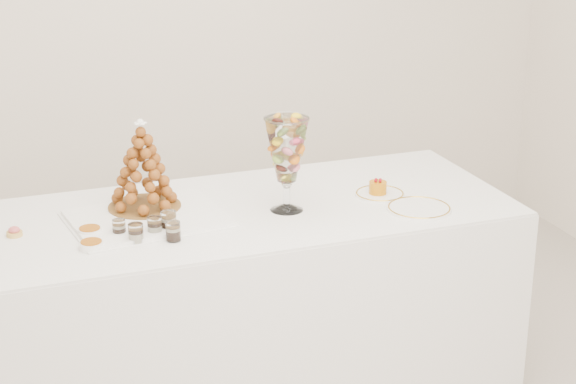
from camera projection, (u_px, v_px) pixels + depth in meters
name	position (u px, v px, depth m)	size (l,w,h in m)	color
buffet_table	(236.00, 306.00, 3.83)	(2.18, 0.90, 0.82)	white
lace_tray	(148.00, 218.00, 3.58)	(0.55, 0.41, 0.02)	white
macaron_vase	(287.00, 151.00, 3.61)	(0.17, 0.17, 0.36)	white
cake_plate	(380.00, 194.00, 3.85)	(0.20, 0.20, 0.01)	white
spare_plate	(419.00, 209.00, 3.69)	(0.25, 0.25, 0.01)	white
pink_tart	(14.00, 232.00, 3.44)	(0.06, 0.06, 0.04)	tan
verrine_a	(119.00, 228.00, 3.43)	(0.05, 0.05, 0.06)	white
verrine_b	(155.00, 226.00, 3.44)	(0.05, 0.05, 0.07)	white
verrine_c	(169.00, 221.00, 3.47)	(0.06, 0.06, 0.08)	white
verrine_d	(136.00, 234.00, 3.37)	(0.05, 0.05, 0.07)	white
verrine_e	(173.00, 231.00, 3.39)	(0.05, 0.05, 0.07)	white
ramekin_back	(90.00, 232.00, 3.45)	(0.08, 0.08, 0.03)	white
ramekin_front	(91.00, 245.00, 3.33)	(0.08, 0.08, 0.03)	white
croquembouche	(142.00, 165.00, 3.61)	(0.28, 0.28, 0.35)	brown
mousse_cake	(378.00, 187.00, 3.83)	(0.07, 0.07, 0.06)	#C47209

